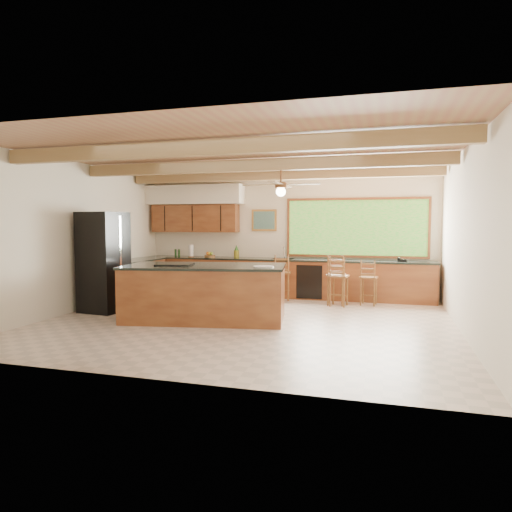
# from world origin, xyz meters

# --- Properties ---
(ground) EXTENTS (7.20, 7.20, 0.00)m
(ground) POSITION_xyz_m (0.00, 0.00, 0.00)
(ground) COLOR #BAA99A
(ground) RESTS_ON ground
(room_shell) EXTENTS (7.27, 6.54, 3.02)m
(room_shell) POSITION_xyz_m (-0.17, 0.65, 2.21)
(room_shell) COLOR silver
(room_shell) RESTS_ON ground
(counter_run) EXTENTS (7.12, 3.10, 1.23)m
(counter_run) POSITION_xyz_m (-0.82, 2.52, 0.46)
(counter_run) COLOR brown
(counter_run) RESTS_ON ground
(island) EXTENTS (3.10, 1.85, 1.03)m
(island) POSITION_xyz_m (-0.78, -0.09, 0.51)
(island) COLOR brown
(island) RESTS_ON ground
(refrigerator) EXTENTS (0.85, 0.83, 2.00)m
(refrigerator) POSITION_xyz_m (-3.05, 0.10, 1.00)
(refrigerator) COLOR black
(refrigerator) RESTS_ON ground
(bar_stool_a) EXTENTS (0.42, 0.42, 1.06)m
(bar_stool_a) POSITION_xyz_m (0.10, 2.39, 0.63)
(bar_stool_a) COLOR brown
(bar_stool_a) RESTS_ON ground
(bar_stool_b) EXTENTS (0.39, 0.39, 1.09)m
(bar_stool_b) POSITION_xyz_m (1.37, 2.04, 0.65)
(bar_stool_b) COLOR brown
(bar_stool_b) RESTS_ON ground
(bar_stool_c) EXTENTS (0.43, 0.43, 1.07)m
(bar_stool_c) POSITION_xyz_m (1.43, 1.95, 0.63)
(bar_stool_c) COLOR brown
(bar_stool_c) RESTS_ON ground
(bar_stool_d) EXTENTS (0.40, 0.40, 1.00)m
(bar_stool_d) POSITION_xyz_m (2.05, 2.25, 0.59)
(bar_stool_d) COLOR brown
(bar_stool_d) RESTS_ON ground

